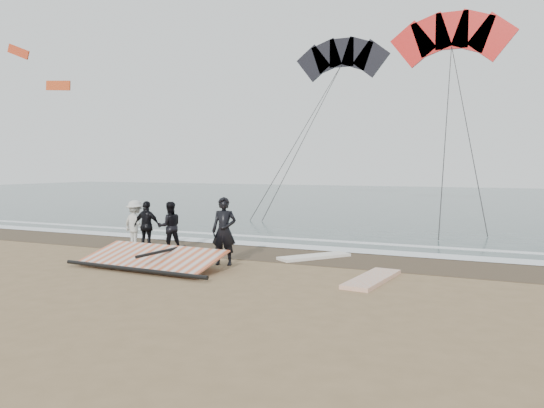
{
  "coord_description": "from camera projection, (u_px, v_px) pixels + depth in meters",
  "views": [
    {
      "loc": [
        6.21,
        -9.83,
        2.6
      ],
      "look_at": [
        0.38,
        3.0,
        1.6
      ],
      "focal_mm": 35.0,
      "sensor_mm": 36.0,
      "label": 1
    }
  ],
  "objects": [
    {
      "name": "sea",
      "position": [
        425.0,
        200.0,
        41.64
      ],
      "size": [
        120.0,
        54.0,
        0.02
      ],
      "primitive_type": "cube",
      "color": "#233838",
      "rests_on": "ground"
    },
    {
      "name": "foam_far",
      "position": [
        316.0,
        240.0,
        18.57
      ],
      "size": [
        120.0,
        0.45,
        0.01
      ],
      "primitive_type": "cube",
      "color": "white",
      "rests_on": "sea"
    },
    {
      "name": "distant_kites",
      "position": [
        37.0,
        68.0,
        52.42
      ],
      "size": [
        10.57,
        2.12,
        5.69
      ],
      "color": "#DF471A",
      "rests_on": "ground"
    },
    {
      "name": "board_white",
      "position": [
        372.0,
        279.0,
        12.04
      ],
      "size": [
        0.88,
        2.36,
        0.09
      ],
      "primitive_type": "cube",
      "rotation": [
        0.0,
        0.0,
        -0.1
      ],
      "color": "silver",
      "rests_on": "ground"
    },
    {
      "name": "foam_near",
      "position": [
        299.0,
        247.0,
        17.03
      ],
      "size": [
        120.0,
        0.9,
        0.01
      ],
      "primitive_type": "cube",
      "color": "white",
      "rests_on": "sea"
    },
    {
      "name": "sail_rig",
      "position": [
        154.0,
        259.0,
        13.71
      ],
      "size": [
        4.39,
        1.93,
        0.5
      ],
      "color": "black",
      "rests_on": "ground"
    },
    {
      "name": "wet_sand",
      "position": [
        281.0,
        254.0,
        15.76
      ],
      "size": [
        120.0,
        2.8,
        0.01
      ],
      "primitive_type": "cube",
      "color": "#4C3D2B",
      "rests_on": "ground"
    },
    {
      "name": "kite_red",
      "position": [
        452.0,
        41.0,
        28.82
      ],
      "size": [
        7.41,
        6.02,
        14.97
      ],
      "color": "red",
      "rests_on": "ground"
    },
    {
      "name": "kite_dark",
      "position": [
        341.0,
        61.0,
        37.38
      ],
      "size": [
        7.63,
        7.32,
        17.42
      ],
      "color": "black",
      "rests_on": "ground"
    },
    {
      "name": "board_cream",
      "position": [
        314.0,
        257.0,
        15.0
      ],
      "size": [
        1.74,
        2.08,
        0.09
      ],
      "primitive_type": "cube",
      "rotation": [
        0.0,
        0.0,
        -0.63
      ],
      "color": "white",
      "rests_on": "ground"
    },
    {
      "name": "trio_cluster",
      "position": [
        149.0,
        225.0,
        16.57
      ],
      "size": [
        2.42,
        0.97,
        1.54
      ],
      "color": "black",
      "rests_on": "ground"
    },
    {
      "name": "man_main",
      "position": [
        224.0,
        231.0,
        13.96
      ],
      "size": [
        0.74,
        0.57,
        1.8
      ],
      "primitive_type": "imported",
      "rotation": [
        0.0,
        0.0,
        0.23
      ],
      "color": "black",
      "rests_on": "ground"
    },
    {
      "name": "ground",
      "position": [
        200.0,
        285.0,
        11.67
      ],
      "size": [
        120.0,
        120.0,
        0.0
      ],
      "primitive_type": "plane",
      "color": "#8C704C",
      "rests_on": "ground"
    }
  ]
}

